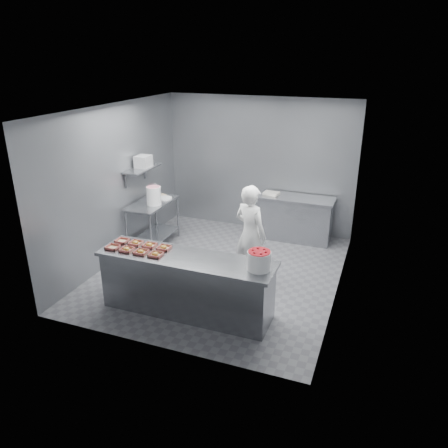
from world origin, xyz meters
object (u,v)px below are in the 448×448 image
(tray_2, at_px, (141,252))
(appliance, at_px, (143,161))
(tray_6, at_px, (150,245))
(tray_5, at_px, (136,243))
(glaze_bucket, at_px, (154,195))
(back_counter, at_px, (295,218))
(tray_4, at_px, (122,241))
(prep_table, at_px, (153,217))
(strawberry_tub, at_px, (259,260))
(service_counter, at_px, (187,284))
(tray_3, at_px, (156,254))
(tray_1, at_px, (127,249))
(tray_0, at_px, (113,247))
(worker, at_px, (250,234))
(tray_7, at_px, (164,248))

(tray_2, distance_m, appliance, 2.55)
(tray_2, height_order, tray_6, same)
(tray_5, height_order, glaze_bucket, glaze_bucket)
(back_counter, distance_m, tray_4, 3.76)
(prep_table, xyz_separation_m, strawberry_tub, (2.73, -1.95, 0.45))
(service_counter, height_order, tray_3, tray_3)
(tray_6, distance_m, appliance, 2.34)
(glaze_bucket, bearing_deg, tray_4, -76.48)
(tray_1, distance_m, appliance, 2.45)
(tray_6, height_order, glaze_bucket, glaze_bucket)
(tray_1, distance_m, tray_2, 0.24)
(service_counter, bearing_deg, back_counter, 74.52)
(service_counter, bearing_deg, tray_5, 172.08)
(service_counter, height_order, tray_4, tray_4)
(tray_0, distance_m, worker, 2.19)
(tray_5, relative_size, strawberry_tub, 0.59)
(prep_table, height_order, tray_7, tray_7)
(tray_6, distance_m, strawberry_tub, 1.74)
(tray_4, bearing_deg, worker, 34.20)
(service_counter, bearing_deg, tray_1, -172.09)
(prep_table, distance_m, tray_4, 1.93)
(back_counter, xyz_separation_m, tray_3, (-1.31, -3.37, 0.47))
(back_counter, bearing_deg, glaze_bucket, -150.32)
(back_counter, relative_size, appliance, 5.13)
(appliance, bearing_deg, tray_5, -64.21)
(appliance, bearing_deg, tray_4, -70.29)
(tray_3, xyz_separation_m, appliance, (-1.41, 2.13, 0.75))
(tray_0, xyz_separation_m, glaze_bucket, (-0.42, 1.98, 0.16))
(prep_table, xyz_separation_m, tray_6, (1.00, -1.83, 0.33))
(service_counter, xyz_separation_m, tray_7, (-0.41, 0.12, 0.47))
(strawberry_tub, bearing_deg, glaze_bucket, 144.81)
(tray_3, distance_m, strawberry_tub, 1.50)
(tray_2, bearing_deg, tray_5, 134.00)
(tray_5, bearing_deg, appliance, 116.14)
(service_counter, distance_m, tray_6, 0.81)
(tray_1, bearing_deg, service_counter, 7.91)
(tray_7, relative_size, strawberry_tub, 0.59)
(tray_1, distance_m, tray_7, 0.54)
(service_counter, relative_size, tray_1, 13.88)
(tray_0, distance_m, tray_3, 0.72)
(tray_7, bearing_deg, tray_2, -134.00)
(prep_table, bearing_deg, worker, -17.04)
(tray_0, distance_m, tray_1, 0.24)
(back_counter, distance_m, strawberry_tub, 3.30)
(worker, xyz_separation_m, glaze_bucket, (-2.11, 0.58, 0.25))
(back_counter, distance_m, worker, 2.04)
(prep_table, relative_size, glaze_bucket, 2.84)
(tray_0, height_order, worker, worker)
(prep_table, xyz_separation_m, tray_1, (0.76, -2.07, 0.33))
(prep_table, relative_size, tray_4, 6.40)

